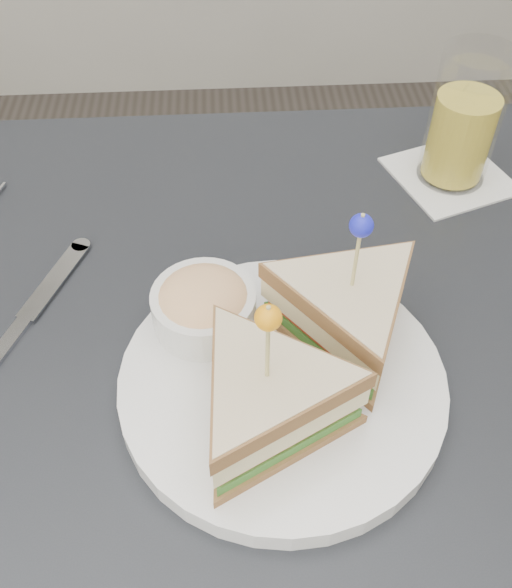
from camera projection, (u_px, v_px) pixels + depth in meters
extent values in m
cube|color=black|center=(247.00, 345.00, 0.66)|extent=(0.80, 0.80, 0.03)
cylinder|color=black|center=(42.00, 328.00, 1.16)|extent=(0.04, 0.04, 0.72)
cylinder|color=black|center=(432.00, 310.00, 1.19)|extent=(0.04, 0.04, 0.72)
cylinder|color=white|center=(282.00, 385.00, 0.60)|extent=(0.31, 0.31, 0.02)
cylinder|color=white|center=(282.00, 378.00, 0.59)|extent=(0.31, 0.31, 0.01)
cylinder|color=tan|center=(268.00, 349.00, 0.48)|extent=(0.00, 0.00, 0.09)
sphere|color=orange|center=(268.00, 318.00, 0.45)|extent=(0.02, 0.02, 0.02)
cylinder|color=tan|center=(356.00, 257.00, 0.54)|extent=(0.00, 0.00, 0.09)
sphere|color=#181DB7|center=(361.00, 226.00, 0.51)|extent=(0.02, 0.02, 0.02)
cylinder|color=silver|center=(204.00, 310.00, 0.62)|extent=(0.10, 0.10, 0.04)
ellipsoid|color=#E0B772|center=(203.00, 299.00, 0.61)|extent=(0.09, 0.09, 0.04)
cube|color=#B4B7BF|center=(3.00, 349.00, 0.63)|extent=(0.05, 0.09, 0.01)
cube|color=#B4B7BF|center=(54.00, 280.00, 0.69)|extent=(0.06, 0.11, 0.00)
cylinder|color=#B4B7BF|center=(81.00, 245.00, 0.73)|extent=(0.03, 0.03, 0.00)
cube|color=silver|center=(449.00, 176.00, 0.82)|extent=(0.17, 0.17, 0.00)
cylinder|color=gold|center=(460.00, 136.00, 0.78)|extent=(0.09, 0.09, 0.10)
cylinder|color=white|center=(465.00, 118.00, 0.76)|extent=(0.11, 0.11, 0.16)
cube|color=white|center=(473.00, 95.00, 0.75)|extent=(0.03, 0.03, 0.02)
cube|color=white|center=(462.00, 110.00, 0.74)|extent=(0.02, 0.02, 0.02)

